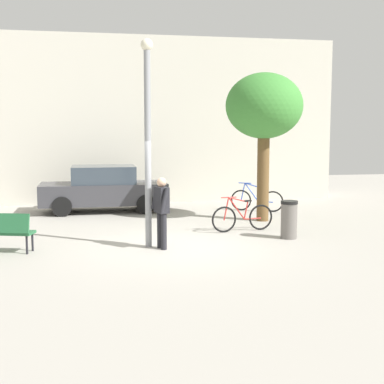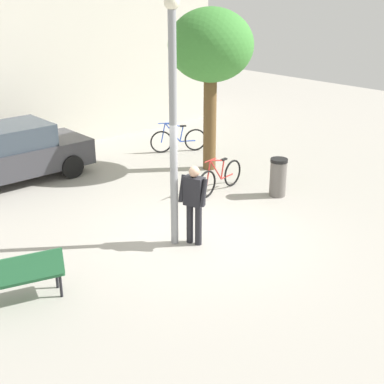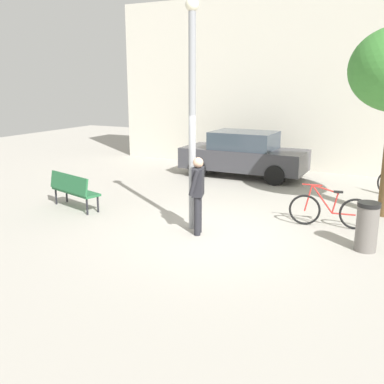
{
  "view_description": "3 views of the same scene",
  "coord_description": "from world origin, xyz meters",
  "px_view_note": "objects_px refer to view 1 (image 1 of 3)",
  "views": [
    {
      "loc": [
        -1.92,
        -12.26,
        2.77
      ],
      "look_at": [
        0.56,
        0.76,
        1.21
      ],
      "focal_mm": 49.91,
      "sensor_mm": 36.0,
      "label": 1
    },
    {
      "loc": [
        -6.89,
        -7.4,
        4.98
      ],
      "look_at": [
        -0.13,
        0.16,
        1.0
      ],
      "focal_mm": 49.63,
      "sensor_mm": 36.0,
      "label": 2
    },
    {
      "loc": [
        3.64,
        -8.32,
        3.22
      ],
      "look_at": [
        -0.62,
        0.18,
        0.83
      ],
      "focal_mm": 41.52,
      "sensor_mm": 36.0,
      "label": 3
    }
  ],
  "objects_px": {
    "lamppost": "(148,133)",
    "bicycle_red": "(242,217)",
    "parked_car_charcoal": "(104,189)",
    "trash_bin": "(289,219)",
    "person_by_lamppost": "(162,208)",
    "bicycle_blue": "(257,200)",
    "plaza_tree": "(264,108)"
  },
  "relations": [
    {
      "from": "lamppost",
      "to": "trash_bin",
      "type": "bearing_deg",
      "value": 4.57
    },
    {
      "from": "bicycle_red",
      "to": "bicycle_blue",
      "type": "xyz_separation_m",
      "value": [
        1.48,
        3.38,
        0.0
      ]
    },
    {
      "from": "person_by_lamppost",
      "to": "bicycle_blue",
      "type": "relative_size",
      "value": 1.04
    },
    {
      "from": "trash_bin",
      "to": "bicycle_red",
      "type": "bearing_deg",
      "value": 127.79
    },
    {
      "from": "bicycle_red",
      "to": "parked_car_charcoal",
      "type": "xyz_separation_m",
      "value": [
        -3.63,
        4.28,
        0.39
      ]
    },
    {
      "from": "bicycle_blue",
      "to": "trash_bin",
      "type": "bearing_deg",
      "value": -97.31
    },
    {
      "from": "bicycle_blue",
      "to": "parked_car_charcoal",
      "type": "height_order",
      "value": "parked_car_charcoal"
    },
    {
      "from": "lamppost",
      "to": "bicycle_red",
      "type": "relative_size",
      "value": 2.69
    },
    {
      "from": "plaza_tree",
      "to": "trash_bin",
      "type": "relative_size",
      "value": 4.59
    },
    {
      "from": "plaza_tree",
      "to": "lamppost",
      "type": "bearing_deg",
      "value": -142.01
    },
    {
      "from": "person_by_lamppost",
      "to": "bicycle_red",
      "type": "height_order",
      "value": "person_by_lamppost"
    },
    {
      "from": "plaza_tree",
      "to": "bicycle_red",
      "type": "bearing_deg",
      "value": -125.34
    },
    {
      "from": "lamppost",
      "to": "bicycle_blue",
      "type": "distance_m",
      "value": 6.81
    },
    {
      "from": "plaza_tree",
      "to": "trash_bin",
      "type": "distance_m",
      "value": 3.96
    },
    {
      "from": "person_by_lamppost",
      "to": "bicycle_red",
      "type": "distance_m",
      "value": 3.06
    },
    {
      "from": "bicycle_blue",
      "to": "trash_bin",
      "type": "height_order",
      "value": "trash_bin"
    },
    {
      "from": "bicycle_red",
      "to": "trash_bin",
      "type": "relative_size",
      "value": 1.85
    },
    {
      "from": "person_by_lamppost",
      "to": "bicycle_blue",
      "type": "xyz_separation_m",
      "value": [
        3.93,
        5.11,
        -0.58
      ]
    },
    {
      "from": "lamppost",
      "to": "trash_bin",
      "type": "distance_m",
      "value": 4.25
    },
    {
      "from": "bicycle_blue",
      "to": "parked_car_charcoal",
      "type": "distance_m",
      "value": 5.2
    },
    {
      "from": "bicycle_blue",
      "to": "lamppost",
      "type": "bearing_deg",
      "value": -131.05
    },
    {
      "from": "lamppost",
      "to": "trash_bin",
      "type": "xyz_separation_m",
      "value": [
        3.62,
        0.29,
        -2.21
      ]
    },
    {
      "from": "person_by_lamppost",
      "to": "trash_bin",
      "type": "xyz_separation_m",
      "value": [
        3.35,
        0.58,
        -0.48
      ]
    },
    {
      "from": "person_by_lamppost",
      "to": "bicycle_red",
      "type": "relative_size",
      "value": 0.93
    },
    {
      "from": "bicycle_blue",
      "to": "parked_car_charcoal",
      "type": "relative_size",
      "value": 0.38
    },
    {
      "from": "plaza_tree",
      "to": "bicycle_red",
      "type": "relative_size",
      "value": 2.48
    },
    {
      "from": "person_by_lamppost",
      "to": "trash_bin",
      "type": "bearing_deg",
      "value": 9.76
    },
    {
      "from": "person_by_lamppost",
      "to": "bicycle_blue",
      "type": "height_order",
      "value": "person_by_lamppost"
    },
    {
      "from": "bicycle_red",
      "to": "parked_car_charcoal",
      "type": "relative_size",
      "value": 0.43
    },
    {
      "from": "bicycle_blue",
      "to": "person_by_lamppost",
      "type": "bearing_deg",
      "value": -127.53
    },
    {
      "from": "person_by_lamppost",
      "to": "trash_bin",
      "type": "height_order",
      "value": "person_by_lamppost"
    },
    {
      "from": "bicycle_blue",
      "to": "bicycle_red",
      "type": "bearing_deg",
      "value": -113.65
    }
  ]
}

